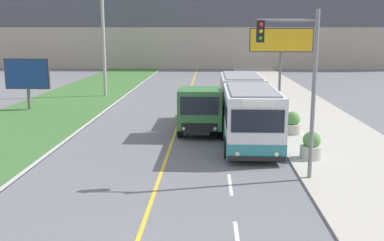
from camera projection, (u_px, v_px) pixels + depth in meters
apartment_block_background at (198, 10)px, 71.30m from camera, size 80.00×8.04×18.05m
city_bus at (246, 107)px, 25.03m from camera, size 2.67×12.99×2.99m
dump_truck at (200, 110)px, 25.27m from camera, size 2.45×7.02×2.62m
car_distant at (231, 84)px, 43.14m from camera, size 1.80×4.30×1.45m
utility_pole_far at (103, 24)px, 38.80m from camera, size 1.80×0.28×12.47m
traffic_light_mast at (298, 74)px, 16.70m from camera, size 2.28×0.32×6.46m
billboard_large at (281, 43)px, 41.28m from camera, size 5.84×0.24×5.97m
billboard_small at (27, 75)px, 32.67m from camera, size 3.27×0.24×3.74m
planter_round_near at (311, 147)px, 19.97m from camera, size 0.98×0.98×1.23m
planter_round_second at (292, 124)px, 24.84m from camera, size 1.04×1.04×1.25m
planter_round_third at (278, 108)px, 29.71m from camera, size 1.11×1.11×1.31m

